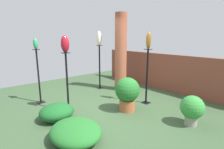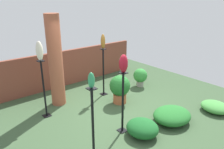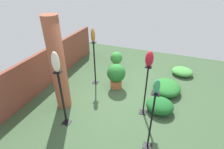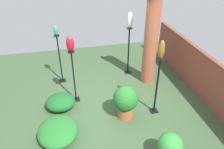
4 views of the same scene
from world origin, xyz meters
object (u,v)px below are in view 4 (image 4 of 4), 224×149
(art_vase_ivory, at_px, (130,20))
(potted_plant_mid_right, at_px, (126,101))
(potted_plant_walkway_edge, at_px, (170,146))
(pedestal_ruby, at_px, (74,79))
(art_vase_ruby, at_px, (70,44))
(pedestal_jade, at_px, (60,61))
(pedestal_ivory, at_px, (128,53))
(pedestal_bronze, at_px, (157,89))
(art_vase_bronze, at_px, (162,50))
(brick_pillar, at_px, (151,42))
(art_vase_jade, at_px, (56,30))

(art_vase_ivory, distance_m, potted_plant_mid_right, 2.53)
(potted_plant_mid_right, relative_size, potted_plant_walkway_edge, 1.33)
(pedestal_ruby, bearing_deg, art_vase_ivory, 121.13)
(pedestal_ruby, xyz_separation_m, art_vase_ruby, (0.00, 0.00, 1.00))
(pedestal_jade, height_order, potted_plant_mid_right, pedestal_jade)
(pedestal_ivory, xyz_separation_m, potted_plant_mid_right, (2.05, -0.67, -0.23))
(pedestal_bronze, distance_m, potted_plant_walkway_edge, 1.50)
(pedestal_jade, bearing_deg, potted_plant_mid_right, 36.36)
(pedestal_ivory, xyz_separation_m, art_vase_bronze, (2.04, 0.11, 1.04))
(potted_plant_walkway_edge, bearing_deg, art_vase_ruby, -145.12)
(pedestal_bronze, bearing_deg, art_vase_ruby, -115.78)
(potted_plant_walkway_edge, bearing_deg, potted_plant_mid_right, -160.75)
(art_vase_bronze, distance_m, potted_plant_mid_right, 1.49)
(pedestal_ivory, height_order, pedestal_ruby, pedestal_ivory)
(art_vase_ivory, height_order, potted_plant_walkway_edge, art_vase_ivory)
(pedestal_ruby, xyz_separation_m, potted_plant_mid_right, (0.95, 1.15, -0.20))
(brick_pillar, relative_size, art_vase_ivory, 5.39)
(art_vase_ruby, bearing_deg, pedestal_ruby, 0.00)
(art_vase_ruby, height_order, potted_plant_mid_right, art_vase_ruby)
(art_vase_ivory, xyz_separation_m, art_vase_jade, (0.03, -2.16, -0.13))
(art_vase_ivory, bearing_deg, art_vase_jade, -89.12)
(art_vase_ivory, distance_m, art_vase_ruby, 2.14)
(pedestal_bronze, relative_size, art_vase_bronze, 3.38)
(art_vase_ivory, bearing_deg, art_vase_ruby, -58.87)
(brick_pillar, distance_m, pedestal_ivory, 0.97)
(pedestal_ivory, bearing_deg, art_vase_ivory, 180.00)
(art_vase_jade, height_order, art_vase_ruby, art_vase_ruby)
(potted_plant_walkway_edge, bearing_deg, pedestal_ruby, -145.12)
(pedestal_ruby, height_order, art_vase_ruby, art_vase_ruby)
(art_vase_jade, distance_m, potted_plant_walkway_edge, 4.18)
(art_vase_bronze, relative_size, art_vase_ivory, 0.92)
(art_vase_bronze, relative_size, art_vase_ruby, 1.11)
(pedestal_ruby, bearing_deg, art_vase_ruby, 0.00)
(pedestal_jade, height_order, art_vase_bronze, art_vase_bronze)
(pedestal_ivory, height_order, art_vase_ruby, art_vase_ruby)
(pedestal_ruby, xyz_separation_m, art_vase_jade, (-1.07, -0.33, 0.98))
(art_vase_ivory, relative_size, art_vase_jade, 1.66)
(pedestal_ivory, height_order, art_vase_ivory, art_vase_ivory)
(pedestal_ivory, height_order, potted_plant_mid_right, pedestal_ivory)
(art_vase_jade, height_order, potted_plant_mid_right, art_vase_jade)
(pedestal_bronze, distance_m, art_vase_bronze, 1.05)
(pedestal_ivory, bearing_deg, art_vase_bronze, 3.09)
(pedestal_bronze, height_order, pedestal_ruby, pedestal_bronze)
(art_vase_bronze, height_order, art_vase_ruby, art_vase_bronze)
(art_vase_jade, bearing_deg, pedestal_bronze, 48.50)
(art_vase_ivory, distance_m, potted_plant_walkway_edge, 3.76)
(art_vase_ivory, xyz_separation_m, potted_plant_mid_right, (2.05, -0.67, -1.32))
(art_vase_ivory, relative_size, potted_plant_mid_right, 0.57)
(pedestal_jade, distance_m, art_vase_jade, 0.97)
(brick_pillar, bearing_deg, art_vase_ivory, -142.38)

